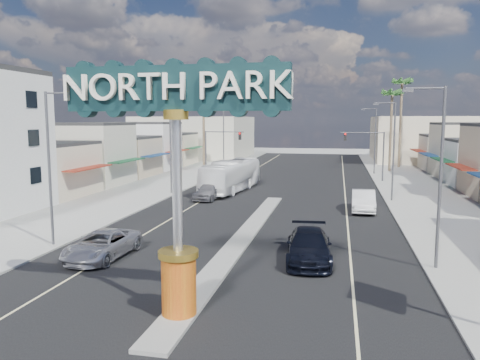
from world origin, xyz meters
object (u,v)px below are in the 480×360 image
at_px(palm_left_far, 203,90).
at_px(car_parked_left, 209,191).
at_px(streetlight_l_mid, 172,144).
at_px(streetlight_l_far, 225,136).
at_px(streetlight_r_near, 437,168).
at_px(traffic_signal_left, 219,145).
at_px(streetlight_r_far, 374,137).
at_px(palm_right_mid, 392,97).
at_px(palm_right_far, 402,87).
at_px(gateway_sign, 177,161).
at_px(streetlight_r_mid, 392,146).
at_px(traffic_signal_right, 368,146).
at_px(suv_left, 102,245).
at_px(streetlight_l_near, 52,161).
at_px(car_parked_right, 363,201).
at_px(suv_right, 309,246).
at_px(city_bus, 231,176).

xyz_separation_m(palm_left_far, car_parked_left, (7.01, -22.30, -10.69)).
height_order(streetlight_l_mid, streetlight_l_far, same).
relative_size(streetlight_r_near, palm_left_far, 0.69).
distance_m(traffic_signal_left, streetlight_l_mid, 14.07).
bearing_deg(streetlight_r_far, palm_right_mid, 57.31).
height_order(streetlight_r_far, palm_right_far, palm_right_far).
xyz_separation_m(traffic_signal_left, streetlight_r_near, (19.62, -33.99, 0.79)).
distance_m(gateway_sign, traffic_signal_left, 43.04).
bearing_deg(streetlight_r_mid, streetlight_r_far, 90.00).
distance_m(traffic_signal_right, streetlight_r_mid, 14.07).
xyz_separation_m(traffic_signal_right, streetlight_l_far, (-19.62, 8.01, 0.79)).
bearing_deg(suv_left, streetlight_r_far, 71.36).
bearing_deg(traffic_signal_left, streetlight_l_near, -92.10).
bearing_deg(streetlight_l_near, palm_right_mid, 63.01).
height_order(traffic_signal_left, car_parked_right, traffic_signal_left).
bearing_deg(streetlight_l_far, streetlight_l_near, -90.00).
height_order(palm_right_far, car_parked_left, palm_right_far).
bearing_deg(streetlight_l_far, traffic_signal_left, -81.14).
height_order(palm_right_mid, car_parked_right, palm_right_mid).
bearing_deg(traffic_signal_left, streetlight_l_far, 98.86).
bearing_deg(car_parked_left, palm_left_far, 113.27).
distance_m(streetlight_r_near, car_parked_left, 24.52).
height_order(streetlight_l_near, palm_left_far, palm_left_far).
relative_size(streetlight_l_near, streetlight_l_mid, 1.00).
xyz_separation_m(streetlight_r_near, palm_right_far, (4.57, 52.00, 7.32)).
relative_size(palm_right_far, suv_right, 2.50).
distance_m(traffic_signal_right, streetlight_r_near, 34.03).
bearing_deg(streetlight_r_mid, traffic_signal_left, 144.50).
bearing_deg(streetlight_r_mid, streetlight_l_far, 133.48).
bearing_deg(suv_left, palm_right_mid, 70.32).
height_order(traffic_signal_left, streetlight_l_mid, streetlight_l_mid).
relative_size(streetlight_l_near, streetlight_r_near, 1.00).
height_order(streetlight_l_near, suv_right, streetlight_l_near).
bearing_deg(car_parked_right, traffic_signal_right, 87.20).
xyz_separation_m(palm_right_far, city_bus, (-20.14, -28.85, -10.75)).
relative_size(streetlight_l_near, suv_right, 1.60).
height_order(streetlight_l_far, suv_right, streetlight_l_far).
height_order(palm_right_far, suv_right, palm_right_far).
bearing_deg(car_parked_right, palm_left_far, 130.84).
bearing_deg(streetlight_r_near, car_parked_right, 100.01).
bearing_deg(gateway_sign, suv_right, 62.13).
bearing_deg(suv_right, palm_right_mid, 75.23).
bearing_deg(traffic_signal_right, streetlight_l_near, -119.99).
relative_size(palm_right_mid, car_parked_right, 2.32).
relative_size(traffic_signal_right, palm_right_far, 0.43).
bearing_deg(gateway_sign, palm_right_mid, 76.47).
xyz_separation_m(palm_left_far, suv_right, (17.33, -39.84, -10.68)).
bearing_deg(palm_right_far, suv_right, -101.63).
distance_m(streetlight_l_near, palm_left_far, 40.59).
height_order(traffic_signal_right, car_parked_left, traffic_signal_right).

